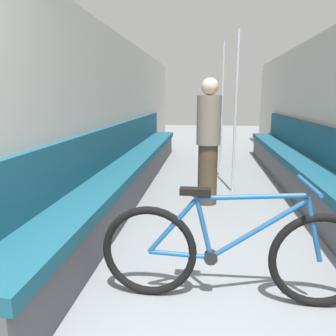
{
  "coord_description": "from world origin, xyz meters",
  "views": [
    {
      "loc": [
        -0.14,
        -0.87,
        1.36
      ],
      "look_at": [
        -0.61,
        3.1,
        0.48
      ],
      "focal_mm": 35.0,
      "sensor_mm": 36.0,
      "label": 1
    }
  ],
  "objects": [
    {
      "name": "wall_left",
      "position": [
        -1.49,
        3.88,
        1.12
      ],
      "size": [
        0.1,
        10.96,
        2.25
      ],
      "primitive_type": "cube",
      "color": "beige",
      "rests_on": "ground"
    },
    {
      "name": "wall_right",
      "position": [
        1.49,
        3.88,
        1.12
      ],
      "size": [
        0.1,
        10.96,
        2.25
      ],
      "primitive_type": "cube",
      "color": "beige",
      "rests_on": "ground"
    },
    {
      "name": "bench_seat_row_left",
      "position": [
        -1.23,
        3.74,
        0.32
      ],
      "size": [
        0.48,
        6.86,
        0.97
      ],
      "color": "#4C4C51",
      "rests_on": "ground"
    },
    {
      "name": "bench_seat_row_right",
      "position": [
        1.23,
        3.74,
        0.32
      ],
      "size": [
        0.48,
        6.86,
        0.97
      ],
      "color": "#4C4C51",
      "rests_on": "ground"
    },
    {
      "name": "bicycle",
      "position": [
        0.05,
        1.16,
        0.35
      ],
      "size": [
        1.76,
        0.46,
        0.84
      ],
      "rotation": [
        0.0,
        0.0,
        -0.16
      ],
      "color": "black",
      "rests_on": "ground"
    },
    {
      "name": "grab_pole_near",
      "position": [
        0.11,
        4.77,
        1.09
      ],
      "size": [
        0.08,
        0.08,
        2.23
      ],
      "color": "gray",
      "rests_on": "ground"
    },
    {
      "name": "grab_pole_far",
      "position": [
        0.25,
        3.78,
        1.09
      ],
      "size": [
        0.08,
        0.08,
        2.23
      ],
      "color": "gray",
      "rests_on": "ground"
    },
    {
      "name": "passenger_standing",
      "position": [
        -0.11,
        3.22,
        0.81
      ],
      "size": [
        0.3,
        0.3,
        1.58
      ],
      "rotation": [
        0.0,
        0.0,
        -2.46
      ],
      "color": "#473828",
      "rests_on": "ground"
    }
  ]
}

